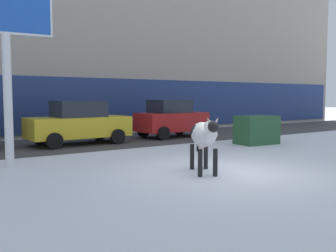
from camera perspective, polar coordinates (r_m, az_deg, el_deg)
name	(u,v)px	position (r m, az deg, el deg)	size (l,w,h in m)	color
ground_plane	(223,172)	(10.15, 8.45, -6.97)	(120.00, 120.00, 0.00)	white
road_strip	(97,142)	(17.03, -10.74, -2.36)	(60.00, 5.60, 0.01)	#423F3F
building_facade	(52,18)	(22.97, -17.24, 15.51)	(44.00, 6.10, 13.00)	#A39989
cow_holstein	(203,135)	(9.81, 5.40, -1.43)	(1.21, 1.88, 1.54)	silver
billboard	(5,13)	(11.72, -23.58, 15.47)	(2.53, 0.46, 5.56)	silver
car_yellow_sedan	(79,123)	(16.18, -13.46, 0.46)	(4.26, 2.09, 1.84)	gold
car_red_hatchback	(171,119)	(18.58, 0.51, 1.14)	(3.55, 2.02, 1.86)	red
pedestrian_near_billboard	(78,119)	(19.74, -13.52, 1.08)	(0.36, 0.24, 1.73)	#282833
dumpster	(256,130)	(16.33, 13.34, -0.59)	(1.70, 1.10, 1.20)	#285633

